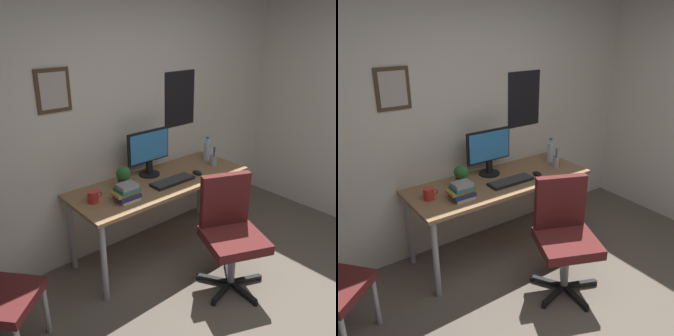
# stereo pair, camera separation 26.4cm
# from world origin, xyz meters

# --- Properties ---
(wall_back) EXTENTS (4.40, 0.10, 2.60)m
(wall_back) POSITION_xyz_m (-0.00, 2.15, 1.30)
(wall_back) COLOR silver
(wall_back) RESTS_ON ground_plane
(desk) EXTENTS (1.72, 0.66, 0.74)m
(desk) POSITION_xyz_m (0.20, 1.74, 0.66)
(desk) COLOR #936D47
(desk) RESTS_ON ground_plane
(office_chair) EXTENTS (0.61, 0.61, 0.95)m
(office_chair) POSITION_xyz_m (0.31, 0.99, 0.53)
(office_chair) COLOR #591E1E
(office_chair) RESTS_ON ground_plane
(monitor) EXTENTS (0.46, 0.20, 0.43)m
(monitor) POSITION_xyz_m (0.20, 1.91, 0.97)
(monitor) COLOR black
(monitor) RESTS_ON desk
(keyboard) EXTENTS (0.43, 0.15, 0.03)m
(keyboard) POSITION_xyz_m (0.25, 1.63, 0.75)
(keyboard) COLOR black
(keyboard) RESTS_ON desk
(computer_mouse) EXTENTS (0.06, 0.11, 0.04)m
(computer_mouse) POSITION_xyz_m (0.55, 1.62, 0.75)
(computer_mouse) COLOR black
(computer_mouse) RESTS_ON desk
(water_bottle) EXTENTS (0.07, 0.07, 0.25)m
(water_bottle) POSITION_xyz_m (0.90, 1.83, 0.84)
(water_bottle) COLOR silver
(water_bottle) RESTS_ON desk
(coffee_mug_near) EXTENTS (0.13, 0.09, 0.10)m
(coffee_mug_near) POSITION_xyz_m (-0.49, 1.75, 0.78)
(coffee_mug_near) COLOR red
(coffee_mug_near) RESTS_ON desk
(potted_plant) EXTENTS (0.13, 0.13, 0.19)m
(potted_plant) POSITION_xyz_m (-0.15, 1.83, 0.84)
(potted_plant) COLOR brown
(potted_plant) RESTS_ON desk
(pen_cup) EXTENTS (0.07, 0.07, 0.20)m
(pen_cup) POSITION_xyz_m (0.84, 1.68, 0.79)
(pen_cup) COLOR #9EA0A5
(pen_cup) RESTS_ON desk
(book_stack_left) EXTENTS (0.21, 0.17, 0.15)m
(book_stack_left) POSITION_xyz_m (-0.27, 1.60, 0.80)
(book_stack_left) COLOR silver
(book_stack_left) RESTS_ON desk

